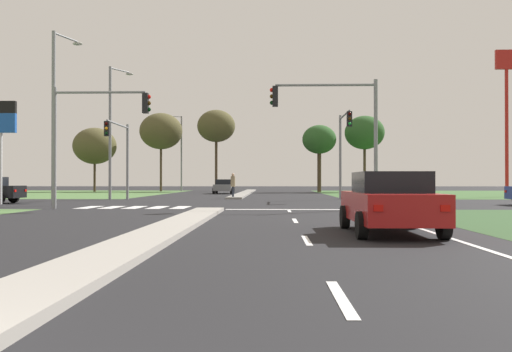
% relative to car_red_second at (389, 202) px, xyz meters
% --- Properties ---
extents(ground_plane, '(200.00, 200.00, 0.00)m').
position_rel_car_red_second_xyz_m(ground_plane, '(-5.69, 18.41, -0.80)').
color(ground_plane, black).
extents(grass_verge_far_left, '(35.00, 35.00, 0.01)m').
position_rel_car_red_second_xyz_m(grass_verge_far_left, '(-31.19, 42.91, -0.79)').
color(grass_verge_far_left, '#476B38').
rests_on(grass_verge_far_left, ground).
extents(grass_verge_far_right, '(35.00, 35.00, 0.01)m').
position_rel_car_red_second_xyz_m(grass_verge_far_right, '(19.81, 42.91, -0.79)').
color(grass_verge_far_right, '#385B2D').
rests_on(grass_verge_far_right, ground).
extents(median_island_near, '(1.20, 22.00, 0.14)m').
position_rel_car_red_second_xyz_m(median_island_near, '(-5.69, -0.59, -0.73)').
color(median_island_near, gray).
rests_on(median_island_near, ground).
extents(median_island_far, '(1.20, 36.00, 0.14)m').
position_rel_car_red_second_xyz_m(median_island_far, '(-5.69, 43.41, -0.73)').
color(median_island_far, gray).
rests_on(median_island_far, ground).
extents(lane_dash_near, '(0.14, 2.00, 0.01)m').
position_rel_car_red_second_xyz_m(lane_dash_near, '(-2.19, -7.69, -0.79)').
color(lane_dash_near, silver).
rests_on(lane_dash_near, ground).
extents(lane_dash_second, '(0.14, 2.00, 0.01)m').
position_rel_car_red_second_xyz_m(lane_dash_second, '(-2.19, -1.69, -0.79)').
color(lane_dash_second, silver).
rests_on(lane_dash_second, ground).
extents(lane_dash_third, '(0.14, 2.00, 0.01)m').
position_rel_car_red_second_xyz_m(lane_dash_third, '(-2.19, 4.31, -0.79)').
color(lane_dash_third, silver).
rests_on(lane_dash_third, ground).
extents(lane_dash_fourth, '(0.14, 2.00, 0.01)m').
position_rel_car_red_second_xyz_m(lane_dash_fourth, '(-2.19, 10.31, -0.79)').
color(lane_dash_fourth, silver).
rests_on(lane_dash_fourth, ground).
extents(edge_line_right, '(0.14, 24.00, 0.01)m').
position_rel_car_red_second_xyz_m(edge_line_right, '(1.16, 0.41, -0.79)').
color(edge_line_right, silver).
rests_on(edge_line_right, ground).
extents(stop_bar_near, '(6.40, 0.50, 0.01)m').
position_rel_car_red_second_xyz_m(stop_bar_near, '(-1.89, 11.41, -0.79)').
color(stop_bar_near, silver).
rests_on(stop_bar_near, ground).
extents(crosswalk_bar_near, '(0.70, 2.80, 0.01)m').
position_rel_car_red_second_xyz_m(crosswalk_bar_near, '(-12.09, 13.21, -0.79)').
color(crosswalk_bar_near, silver).
rests_on(crosswalk_bar_near, ground).
extents(crosswalk_bar_second, '(0.70, 2.80, 0.01)m').
position_rel_car_red_second_xyz_m(crosswalk_bar_second, '(-10.94, 13.21, -0.79)').
color(crosswalk_bar_second, silver).
rests_on(crosswalk_bar_second, ground).
extents(crosswalk_bar_third, '(0.70, 2.80, 0.01)m').
position_rel_car_red_second_xyz_m(crosswalk_bar_third, '(-9.79, 13.21, -0.79)').
color(crosswalk_bar_third, silver).
rests_on(crosswalk_bar_third, ground).
extents(crosswalk_bar_fourth, '(0.70, 2.80, 0.01)m').
position_rel_car_red_second_xyz_m(crosswalk_bar_fourth, '(-8.64, 13.21, -0.79)').
color(crosswalk_bar_fourth, silver).
rests_on(crosswalk_bar_fourth, ground).
extents(crosswalk_bar_fifth, '(0.70, 2.80, 0.01)m').
position_rel_car_red_second_xyz_m(crosswalk_bar_fifth, '(-7.49, 13.21, -0.79)').
color(crosswalk_bar_fifth, silver).
rests_on(crosswalk_bar_fifth, ground).
extents(car_red_second, '(2.08, 4.50, 1.56)m').
position_rel_car_red_second_xyz_m(car_red_second, '(0.00, 0.00, 0.00)').
color(car_red_second, '#A31919').
rests_on(car_red_second, ground).
extents(car_grey_third, '(2.01, 4.61, 1.48)m').
position_rel_car_red_second_xyz_m(car_grey_third, '(-7.90, 42.65, -0.04)').
color(car_grey_third, slate).
rests_on(car_grey_third, ground).
extents(traffic_signal_near_right, '(5.05, 0.32, 6.08)m').
position_rel_car_red_second_xyz_m(traffic_signal_near_right, '(0.14, 11.81, 3.39)').
color(traffic_signal_near_right, gray).
rests_on(traffic_signal_near_right, ground).
extents(traffic_signal_near_left, '(4.70, 0.32, 5.78)m').
position_rel_car_red_second_xyz_m(traffic_signal_near_left, '(-11.63, 11.81, 3.18)').
color(traffic_signal_near_left, gray).
rests_on(traffic_signal_near_left, ground).
extents(traffic_signal_far_left, '(0.32, 5.25, 5.38)m').
position_rel_car_red_second_xyz_m(traffic_signal_far_left, '(-13.29, 23.05, 2.96)').
color(traffic_signal_far_left, gray).
rests_on(traffic_signal_far_left, ground).
extents(traffic_signal_far_right, '(0.32, 4.89, 5.98)m').
position_rel_car_red_second_xyz_m(traffic_signal_far_right, '(1.91, 23.30, 3.32)').
color(traffic_signal_far_right, gray).
rests_on(traffic_signal_far_right, ground).
extents(street_lamp_second, '(0.97, 2.15, 9.26)m').
position_rel_car_red_second_xyz_m(street_lamp_second, '(-14.43, 14.82, 4.38)').
color(street_lamp_second, gray).
rests_on(street_lamp_second, ground).
extents(street_lamp_third, '(1.32, 1.96, 9.50)m').
position_rel_car_red_second_xyz_m(street_lamp_third, '(-14.40, 24.95, 4.49)').
color(street_lamp_third, gray).
rests_on(street_lamp_third, ground).
extents(street_lamp_fourth, '(1.76, 1.26, 9.62)m').
position_rel_car_red_second_xyz_m(street_lamp_fourth, '(-14.62, 55.70, 4.53)').
color(street_lamp_fourth, gray).
rests_on(street_lamp_fourth, ground).
extents(pedestrian_at_median, '(0.34, 0.34, 1.76)m').
position_rel_car_red_second_xyz_m(pedestrian_at_median, '(-5.84, 26.73, 0.41)').
color(pedestrian_at_median, '#232833').
rests_on(pedestrian_at_median, median_island_far).
extents(fastfood_pole_sign, '(1.80, 0.40, 12.15)m').
position_rel_car_red_second_xyz_m(fastfood_pole_sign, '(16.45, 31.83, 8.03)').
color(fastfood_pole_sign, red).
rests_on(fastfood_pole_sign, ground).
extents(fuel_price_totem, '(1.80, 0.24, 5.86)m').
position_rel_car_red_second_xyz_m(fuel_price_totem, '(-18.37, 16.70, 3.49)').
color(fuel_price_totem, silver).
rests_on(fuel_price_totem, ground).
extents(treeline_near, '(5.23, 5.23, 7.81)m').
position_rel_car_red_second_xyz_m(treeline_near, '(-24.58, 52.38, 4.79)').
color(treeline_near, '#423323').
rests_on(treeline_near, ground).
extents(treeline_second, '(5.37, 5.37, 9.87)m').
position_rel_car_red_second_xyz_m(treeline_second, '(-16.89, 54.65, 6.77)').
color(treeline_second, '#423323').
rests_on(treeline_second, ground).
extents(treeline_third, '(4.74, 4.74, 10.21)m').
position_rel_car_red_second_xyz_m(treeline_third, '(-9.89, 54.39, 7.36)').
color(treeline_third, '#423323').
rests_on(treeline_third, ground).
extents(treeline_fourth, '(3.98, 3.98, 7.89)m').
position_rel_car_red_second_xyz_m(treeline_fourth, '(2.65, 50.59, 5.33)').
color(treeline_fourth, '#423323').
rests_on(treeline_fourth, ground).
extents(treeline_fifth, '(4.71, 4.71, 9.07)m').
position_rel_car_red_second_xyz_m(treeline_fifth, '(8.11, 51.53, 6.25)').
color(treeline_fifth, '#423323').
rests_on(treeline_fifth, ground).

